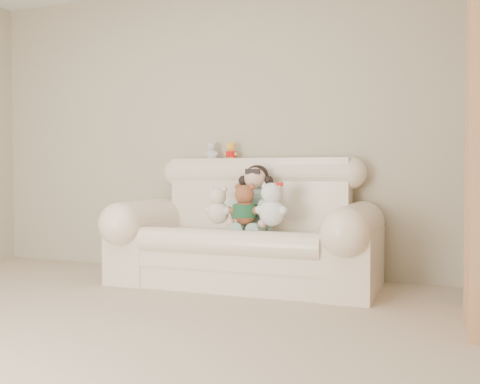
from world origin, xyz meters
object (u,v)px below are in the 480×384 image
(seated_child, at_px, (255,198))
(cream_teddy, at_px, (218,201))
(sofa, at_px, (244,221))
(brown_teddy, at_px, (245,200))
(white_cat, at_px, (272,199))

(seated_child, height_order, cream_teddy, seated_child)
(sofa, xyz_separation_m, brown_teddy, (0.05, -0.12, 0.17))
(seated_child, height_order, white_cat, seated_child)
(seated_child, bearing_deg, sofa, -132.71)
(seated_child, distance_m, brown_teddy, 0.21)
(white_cat, bearing_deg, brown_teddy, 168.47)
(brown_teddy, bearing_deg, cream_teddy, -162.13)
(sofa, xyz_separation_m, seated_child, (0.07, 0.08, 0.18))
(white_cat, bearing_deg, seated_child, 125.78)
(white_cat, relative_size, cream_teddy, 1.14)
(sofa, distance_m, brown_teddy, 0.22)
(white_cat, xyz_separation_m, cream_teddy, (-0.45, 0.01, -0.02))
(seated_child, relative_size, white_cat, 1.40)
(brown_teddy, bearing_deg, sofa, 129.22)
(seated_child, xyz_separation_m, white_cat, (0.21, -0.22, 0.00))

